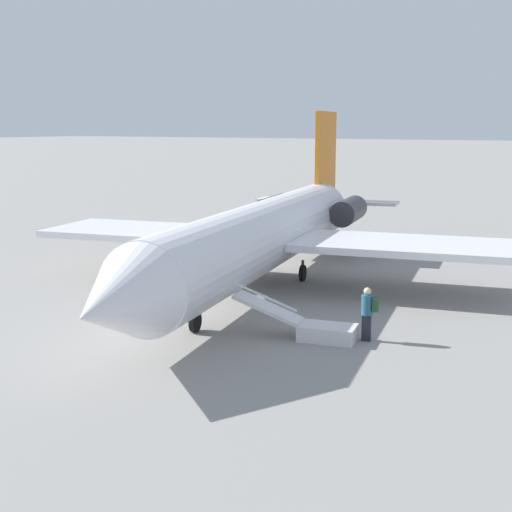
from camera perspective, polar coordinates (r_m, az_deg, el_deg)
The scene contains 4 objects.
ground_plane at distance 29.97m, azimuth 0.32°, elevation -2.63°, with size 600.00×600.00×0.00m, color gray.
airplane_main at distance 30.44m, azimuth 0.90°, elevation 1.89°, with size 27.56×20.73×7.51m.
boarding_stairs at distance 23.03m, azimuth 4.74°, elevation -5.72°, with size 1.79×4.14×1.82m.
passenger at distance 22.90m, azimuth 8.95°, elevation -4.31°, with size 0.39×0.56×1.74m.
Camera 1 is at (25.31, 14.54, 6.79)m, focal length 50.00 mm.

